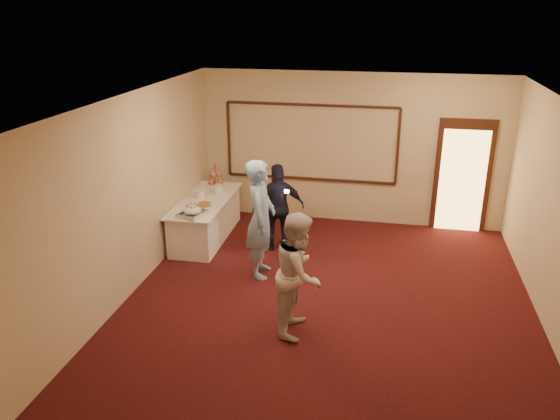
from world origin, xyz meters
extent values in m
plane|color=black|center=(0.00, 0.00, 0.00)|extent=(7.00, 7.00, 0.00)
cube|color=beige|center=(0.00, 3.50, 1.50)|extent=(6.00, 0.04, 3.00)
cube|color=beige|center=(0.00, -3.50, 1.50)|extent=(6.00, 0.04, 3.00)
cube|color=beige|center=(-3.00, 0.00, 1.50)|extent=(0.04, 7.00, 3.00)
cube|color=white|center=(0.00, 0.00, 3.00)|extent=(6.00, 7.00, 0.04)
cube|color=#381910|center=(-0.80, 3.47, 0.85)|extent=(3.40, 0.04, 0.05)
cube|color=#381910|center=(-0.80, 3.47, 2.35)|extent=(3.40, 0.04, 0.05)
cube|color=#381910|center=(-2.50, 3.47, 1.60)|extent=(0.05, 0.04, 1.50)
cube|color=#381910|center=(0.90, 3.47, 1.60)|extent=(0.05, 0.04, 1.50)
cube|color=#381910|center=(2.15, 3.46, 1.10)|extent=(1.05, 0.06, 2.20)
cube|color=#FFBF66|center=(2.15, 3.43, 1.00)|extent=(0.85, 0.02, 2.00)
cube|color=white|center=(-2.57, 2.05, 0.37)|extent=(0.80, 2.12, 0.74)
cube|color=white|center=(-2.57, 2.05, 0.76)|extent=(0.90, 2.24, 0.03)
cube|color=#AEB1B5|center=(-2.50, 1.20, 0.79)|extent=(0.47, 0.55, 0.04)
ellipsoid|color=silver|center=(-2.50, 1.20, 0.88)|extent=(0.31, 0.31, 0.14)
cube|color=silver|center=(-2.40, 1.34, 0.81)|extent=(0.09, 0.33, 0.01)
cylinder|color=#D64949|center=(-2.67, 3.02, 0.98)|extent=(0.02, 0.02, 0.41)
cylinder|color=#D64949|center=(-2.67, 3.02, 0.78)|extent=(0.31, 0.31, 0.01)
cylinder|color=#D64949|center=(-2.67, 3.02, 0.94)|extent=(0.24, 0.24, 0.01)
cylinder|color=#D64949|center=(-2.67, 3.02, 1.11)|extent=(0.17, 0.17, 0.01)
cylinder|color=white|center=(-2.68, 2.13, 0.84)|extent=(0.17, 0.17, 0.14)
cylinder|color=white|center=(-2.68, 2.13, 0.91)|extent=(0.17, 0.17, 0.01)
cylinder|color=white|center=(-2.43, 2.48, 0.84)|extent=(0.17, 0.17, 0.14)
cylinder|color=white|center=(-2.43, 2.48, 0.92)|extent=(0.18, 0.18, 0.01)
cylinder|color=white|center=(-2.45, 1.70, 0.78)|extent=(0.27, 0.27, 0.01)
cylinder|color=#9B6527|center=(-2.45, 1.70, 0.80)|extent=(0.23, 0.23, 0.04)
imported|color=#82AED9|center=(-1.19, 0.80, 0.98)|extent=(0.54, 0.76, 1.95)
imported|color=beige|center=(-0.31, -0.68, 0.85)|extent=(0.67, 0.85, 1.70)
imported|color=black|center=(-1.12, 1.83, 0.80)|extent=(1.01, 0.72, 1.59)
cube|color=white|center=(-0.92, 1.57, 1.20)|extent=(0.08, 0.06, 0.05)
camera|label=1|loc=(0.74, -7.05, 4.19)|focal=35.00mm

